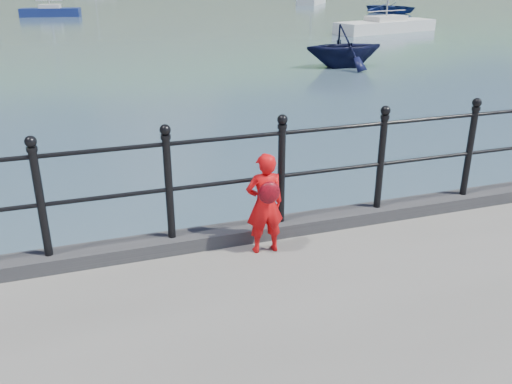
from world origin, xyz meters
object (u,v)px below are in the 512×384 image
object	(u,v)px
launch_blue	(392,8)
launch_navy	(344,46)
sailboat_near	(385,27)
sailboat_far	(312,1)
railing	(227,169)
child	(265,203)
sailboat_port	(51,13)

from	to	relation	value
launch_blue	launch_navy	xyz separation A→B (m)	(-17.94, -25.45, 0.36)
launch_navy	sailboat_near	world-z (taller)	sailboat_near
sailboat_far	sailboat_near	bearing A→B (deg)	-160.30
railing	sailboat_near	distance (m)	31.97
child	launch_navy	world-z (taller)	child
child	sailboat_far	xyz separation A→B (m)	(25.52, 56.02, -1.20)
launch_blue	sailboat_near	world-z (taller)	sailboat_near
sailboat_far	sailboat_near	size ratio (longest dim) A/B	1.10
launch_blue	railing	bearing A→B (deg)	-152.21
sailboat_near	sailboat_port	world-z (taller)	sailboat_near
child	sailboat_near	bearing A→B (deg)	-120.77
launch_blue	launch_navy	world-z (taller)	launch_navy
railing	launch_blue	bearing A→B (deg)	56.25
railing	sailboat_port	world-z (taller)	sailboat_port
child	launch_navy	size ratio (longest dim) A/B	0.33
sailboat_far	sailboat_near	distance (m)	30.31
child	sailboat_port	bearing A→B (deg)	-83.91
child	launch_navy	distance (m)	17.85
sailboat_port	child	bearing A→B (deg)	-76.15
sailboat_far	sailboat_near	world-z (taller)	sailboat_far
sailboat_port	sailboat_near	bearing A→B (deg)	-33.80
launch_blue	sailboat_far	bearing A→B (deg)	66.46
railing	launch_navy	bearing A→B (deg)	58.78
railing	sailboat_far	size ratio (longest dim) A/B	1.71
sailboat_far	sailboat_port	world-z (taller)	sailboat_far
railing	sailboat_port	size ratio (longest dim) A/B	2.52
sailboat_far	railing	bearing A→B (deg)	-170.09
railing	sailboat_port	distance (m)	46.39
sailboat_far	launch_blue	bearing A→B (deg)	-140.29
child	sailboat_port	xyz separation A→B (m)	(-2.82, 46.63, -1.20)
sailboat_near	sailboat_port	distance (m)	28.52
sailboat_near	sailboat_port	xyz separation A→B (m)	(-20.46, 19.88, 0.00)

